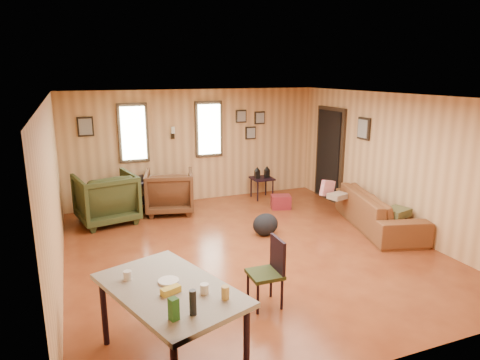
{
  "coord_description": "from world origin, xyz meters",
  "views": [
    {
      "loc": [
        -2.48,
        -5.82,
        2.74
      ],
      "look_at": [
        0.0,
        0.4,
        1.05
      ],
      "focal_mm": 32.0,
      "sensor_mm": 36.0,
      "label": 1
    }
  ],
  "objects_px": {
    "recliner_brown": "(170,189)",
    "end_table": "(137,191)",
    "side_table": "(262,177)",
    "dining_table": "(171,295)",
    "sofa": "(379,204)",
    "recliner_green": "(106,196)"
  },
  "relations": [
    {
      "from": "recliner_brown",
      "to": "side_table",
      "type": "relative_size",
      "value": 1.3
    },
    {
      "from": "sofa",
      "to": "side_table",
      "type": "bearing_deg",
      "value": 41.35
    },
    {
      "from": "sofa",
      "to": "end_table",
      "type": "xyz_separation_m",
      "value": [
        -3.91,
        2.62,
        -0.01
      ]
    },
    {
      "from": "recliner_brown",
      "to": "end_table",
      "type": "bearing_deg",
      "value": -17.33
    },
    {
      "from": "recliner_brown",
      "to": "end_table",
      "type": "distance_m",
      "value": 0.69
    },
    {
      "from": "sofa",
      "to": "side_table",
      "type": "height_order",
      "value": "sofa"
    },
    {
      "from": "recliner_brown",
      "to": "sofa",
      "type": "bearing_deg",
      "value": 159.34
    },
    {
      "from": "recliner_brown",
      "to": "end_table",
      "type": "height_order",
      "value": "recliner_brown"
    },
    {
      "from": "recliner_brown",
      "to": "recliner_green",
      "type": "bearing_deg",
      "value": 21.31
    },
    {
      "from": "sofa",
      "to": "recliner_brown",
      "type": "relative_size",
      "value": 2.33
    },
    {
      "from": "recliner_brown",
      "to": "dining_table",
      "type": "distance_m",
      "value": 4.65
    },
    {
      "from": "recliner_brown",
      "to": "recliner_green",
      "type": "height_order",
      "value": "recliner_green"
    },
    {
      "from": "recliner_green",
      "to": "dining_table",
      "type": "relative_size",
      "value": 0.6
    },
    {
      "from": "end_table",
      "to": "dining_table",
      "type": "relative_size",
      "value": 0.43
    },
    {
      "from": "recliner_green",
      "to": "dining_table",
      "type": "xyz_separation_m",
      "value": [
        0.23,
        -4.37,
        0.19
      ]
    },
    {
      "from": "recliner_green",
      "to": "dining_table",
      "type": "bearing_deg",
      "value": 81.38
    },
    {
      "from": "recliner_brown",
      "to": "side_table",
      "type": "bearing_deg",
      "value": -160.89
    },
    {
      "from": "side_table",
      "to": "end_table",
      "type": "bearing_deg",
      "value": 176.8
    },
    {
      "from": "side_table",
      "to": "dining_table",
      "type": "distance_m",
      "value": 5.68
    },
    {
      "from": "dining_table",
      "to": "recliner_brown",
      "type": "bearing_deg",
      "value": 58.0
    },
    {
      "from": "side_table",
      "to": "recliner_green",
      "type": "bearing_deg",
      "value": -173.7
    },
    {
      "from": "end_table",
      "to": "side_table",
      "type": "bearing_deg",
      "value": -3.2
    }
  ]
}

